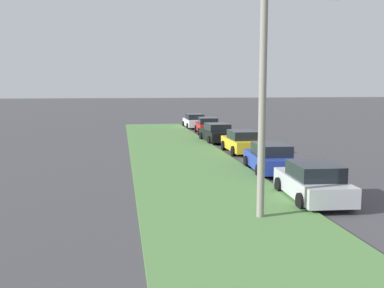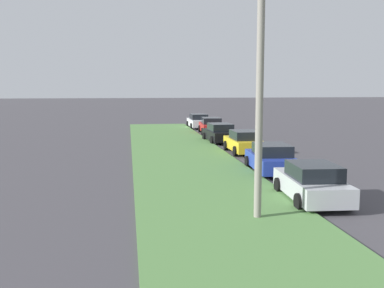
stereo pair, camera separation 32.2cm
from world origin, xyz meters
TOP-DOWN VIEW (x-y plane):
  - grass_median at (10.00, 7.48)m, footprint 60.00×6.00m
  - parked_car_silver at (5.80, 3.84)m, footprint 4.40×2.21m
  - parked_car_blue at (11.54, 3.59)m, footprint 4.40×2.21m
  - parked_car_yellow at (18.28, 3.24)m, footprint 4.31×2.04m
  - parked_car_black at (23.95, 3.71)m, footprint 4.39×2.19m
  - parked_car_red at (30.41, 3.21)m, footprint 4.39×2.20m
  - parked_car_white at (35.80, 3.54)m, footprint 4.32×2.06m
  - streetlight at (3.77, 6.21)m, footprint 0.68×2.87m

SIDE VIEW (x-z plane):
  - grass_median at x=10.00m, z-range 0.00..0.12m
  - parked_car_silver at x=5.80m, z-range -0.02..1.45m
  - parked_car_blue at x=11.54m, z-range -0.02..1.45m
  - parked_car_yellow at x=18.28m, z-range -0.02..1.45m
  - parked_car_black at x=23.95m, z-range -0.02..1.45m
  - parked_car_red at x=30.41m, z-range -0.02..1.45m
  - parked_car_white at x=35.80m, z-range -0.02..1.45m
  - streetlight at x=3.77m, z-range 0.64..8.14m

